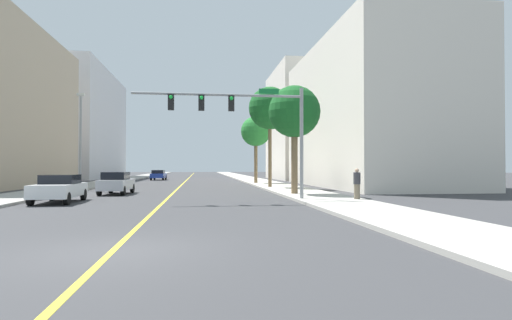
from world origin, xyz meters
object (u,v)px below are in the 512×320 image
palm_mid (270,109)px  palm_far (256,132)px  palm_near (294,113)px  car_white (59,188)px  traffic_signal_mast (245,116)px  street_lamp (81,136)px  car_blue (159,175)px  car_silver (117,183)px  pedestrian (357,184)px

palm_mid → palm_far: size_ratio=1.21×
palm_near → car_white: palm_near is taller
traffic_signal_mast → palm_near: palm_near is taller
palm_far → street_lamp: bearing=-148.0°
street_lamp → palm_mid: palm_mid is taller
car_blue → palm_mid: bearing=-62.3°
palm_near → palm_far: 17.87m
street_lamp → car_silver: 7.40m
palm_far → car_white: bearing=-122.0°
palm_near → palm_mid: size_ratio=0.81×
palm_near → car_white: (-13.47, -3.40, -4.67)m
car_white → car_silver: bearing=-106.1°
car_silver → car_white: bearing=-102.5°
street_lamp → car_white: (2.14, -11.61, -3.63)m
palm_mid → car_white: bearing=-137.3°
traffic_signal_mast → pedestrian: size_ratio=5.59×
car_white → pedestrian: (15.77, -1.61, 0.21)m
car_blue → car_white: (-1.49, -36.95, 0.01)m
palm_mid → car_silver: bearing=-153.0°
car_silver → pedestrian: pedestrian is taller
palm_far → pedestrian: palm_far is taller
palm_near → pedestrian: 7.09m
pedestrian → car_white: bearing=-13.9°
traffic_signal_mast → palm_far: size_ratio=1.29×
traffic_signal_mast → street_lamp: size_ratio=1.21×
pedestrian → palm_near: bearing=-73.4°
palm_near → palm_far: size_ratio=0.98×
palm_mid → pedestrian: size_ratio=5.24×
palm_near → car_white: bearing=-165.8°
palm_near → palm_mid: 9.06m
palm_mid → pedestrian: 15.35m
street_lamp → car_silver: bearing=-53.9°
traffic_signal_mast → car_blue: bearing=102.4°
street_lamp → car_white: street_lamp is taller
car_blue → street_lamp: bearing=-96.1°
palm_far → pedestrian: size_ratio=4.34×
car_blue → car_white: 36.98m
car_white → pedestrian: pedestrian is taller
palm_near → car_white: 14.66m
palm_far → car_blue: 20.23m
palm_near → car_silver: palm_near is taller
street_lamp → car_blue: 25.85m
traffic_signal_mast → street_lamp: 17.21m
street_lamp → palm_near: street_lamp is taller
palm_far → car_silver: bearing=-128.0°
car_blue → pedestrian: pedestrian is taller
palm_far → palm_mid: bearing=-89.7°
traffic_signal_mast → palm_far: palm_far is taller
palm_near → pedestrian: bearing=-65.3°
palm_mid → car_blue: bearing=115.7°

